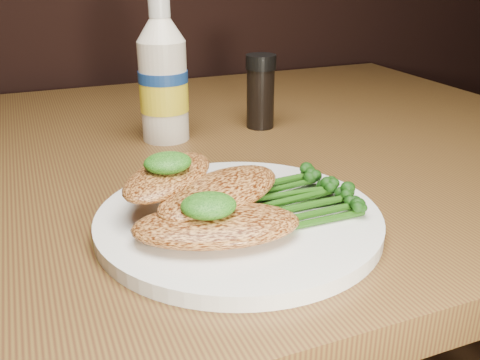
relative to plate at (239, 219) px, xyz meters
name	(u,v)px	position (x,y,z in m)	size (l,w,h in m)	color
plate	(239,219)	(0.00, 0.00, 0.00)	(0.26, 0.26, 0.01)	white
chicken_front	(216,225)	(-0.03, -0.03, 0.02)	(0.14, 0.07, 0.02)	#CF8741
chicken_mid	(220,192)	(-0.01, 0.01, 0.03)	(0.14, 0.07, 0.02)	#CF8741
chicken_back	(168,176)	(-0.05, 0.05, 0.03)	(0.13, 0.06, 0.02)	#CF8741
pesto_front	(209,205)	(-0.04, -0.03, 0.03)	(0.05, 0.04, 0.02)	#083508
pesto_back	(168,163)	(-0.05, 0.04, 0.05)	(0.04, 0.04, 0.02)	#083508
broccolini_bundle	(289,195)	(0.05, 0.00, 0.02)	(0.13, 0.10, 0.02)	#1F4E11
mayo_bottle	(163,72)	(0.00, 0.27, 0.08)	(0.06, 0.06, 0.18)	white
pepper_grinder	(260,92)	(0.14, 0.27, 0.05)	(0.04, 0.04, 0.10)	black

